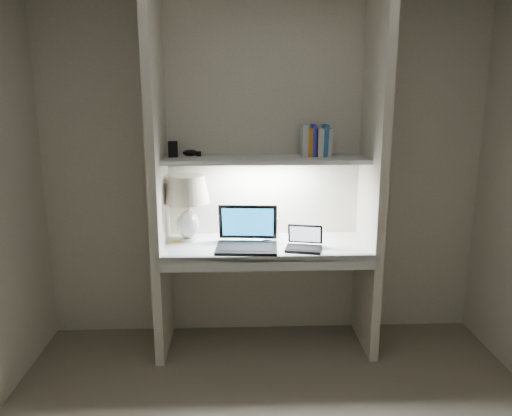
{
  "coord_description": "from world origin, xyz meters",
  "views": [
    {
      "loc": [
        -0.2,
        -2.11,
        1.82
      ],
      "look_at": [
        -0.08,
        1.05,
        1.07
      ],
      "focal_mm": 35.0,
      "sensor_mm": 36.0,
      "label": 1
    }
  ],
  "objects_px": {
    "laptop_netbook": "(304,243)",
    "speaker": "(270,228)",
    "table_lamp": "(187,197)",
    "laptop_main": "(247,238)",
    "book_row": "(316,141)"
  },
  "relations": [
    {
      "from": "laptop_netbook",
      "to": "speaker",
      "type": "relative_size",
      "value": 1.85
    },
    {
      "from": "laptop_netbook",
      "to": "speaker",
      "type": "bearing_deg",
      "value": 142.44
    },
    {
      "from": "laptop_netbook",
      "to": "book_row",
      "type": "height_order",
      "value": "book_row"
    },
    {
      "from": "speaker",
      "to": "book_row",
      "type": "bearing_deg",
      "value": 22.2
    },
    {
      "from": "table_lamp",
      "to": "laptop_main",
      "type": "height_order",
      "value": "table_lamp"
    },
    {
      "from": "speaker",
      "to": "table_lamp",
      "type": "bearing_deg",
      "value": -156.55
    },
    {
      "from": "table_lamp",
      "to": "laptop_main",
      "type": "bearing_deg",
      "value": -20.71
    },
    {
      "from": "table_lamp",
      "to": "laptop_netbook",
      "type": "height_order",
      "value": "table_lamp"
    },
    {
      "from": "laptop_main",
      "to": "table_lamp",
      "type": "bearing_deg",
      "value": 163.44
    },
    {
      "from": "speaker",
      "to": "book_row",
      "type": "relative_size",
      "value": 0.68
    },
    {
      "from": "speaker",
      "to": "book_row",
      "type": "distance_m",
      "value": 0.7
    },
    {
      "from": "laptop_netbook",
      "to": "speaker",
      "type": "height_order",
      "value": "laptop_netbook"
    },
    {
      "from": "laptop_netbook",
      "to": "table_lamp",
      "type": "bearing_deg",
      "value": 177.77
    },
    {
      "from": "laptop_main",
      "to": "book_row",
      "type": "height_order",
      "value": "book_row"
    },
    {
      "from": "book_row",
      "to": "speaker",
      "type": "bearing_deg",
      "value": -177.4
    }
  ]
}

